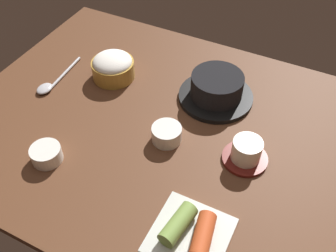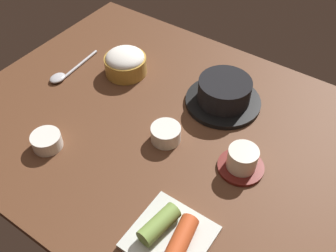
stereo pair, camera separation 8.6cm
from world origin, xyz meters
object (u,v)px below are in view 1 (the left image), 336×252
stone_pot (217,88)px  kimchi_plate (190,233)px  side_bowl_near (46,154)px  tea_cup_with_saucer (246,152)px  rice_bowl (113,66)px  banchan_cup_center (167,134)px  spoon (51,84)px

stone_pot → kimchi_plate: stone_pot is taller
side_bowl_near → kimchi_plate: bearing=-4.7°
tea_cup_with_saucer → side_bowl_near: bearing=-153.6°
rice_bowl → tea_cup_with_saucer: bearing=-15.9°
side_bowl_near → stone_pot: bearing=53.9°
banchan_cup_center → rice_bowl: bearing=148.6°
banchan_cup_center → side_bowl_near: (-20.93, -16.99, -0.18)cm
banchan_cup_center → side_bowl_near: 26.96cm
tea_cup_with_saucer → side_bowl_near: (-39.03, -19.39, -0.73)cm
stone_pot → kimchi_plate: size_ratio=1.34×
rice_bowl → stone_pot: bearing=8.5°
tea_cup_with_saucer → rice_bowl: bearing=164.1°
rice_bowl → tea_cup_with_saucer: rice_bowl is taller
stone_pot → spoon: size_ratio=1.07×
kimchi_plate → side_bowl_near: 35.97cm
kimchi_plate → side_bowl_near: (-35.85, 2.97, 0.21)cm
tea_cup_with_saucer → banchan_cup_center: size_ratio=1.47×
stone_pot → banchan_cup_center: (-4.84, -18.34, -1.26)cm
rice_bowl → banchan_cup_center: 27.23cm
side_bowl_near → spoon: 25.52cm
rice_bowl → banchan_cup_center: bearing=-31.4°
rice_bowl → side_bowl_near: size_ratio=1.68×
banchan_cup_center → side_bowl_near: bearing=-140.9°
kimchi_plate → spoon: 56.21cm
stone_pot → tea_cup_with_saucer: (13.26, -15.94, -0.72)cm
spoon → stone_pot: bearing=20.0°
kimchi_plate → side_bowl_near: kimchi_plate is taller
banchan_cup_center → spoon: (-36.18, 3.44, -1.40)cm
stone_pot → tea_cup_with_saucer: size_ratio=1.88×
banchan_cup_center → stone_pot: bearing=75.2°
stone_pot → rice_bowl: size_ratio=1.67×
tea_cup_with_saucer → banchan_cup_center: (-18.10, -2.41, -0.55)cm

